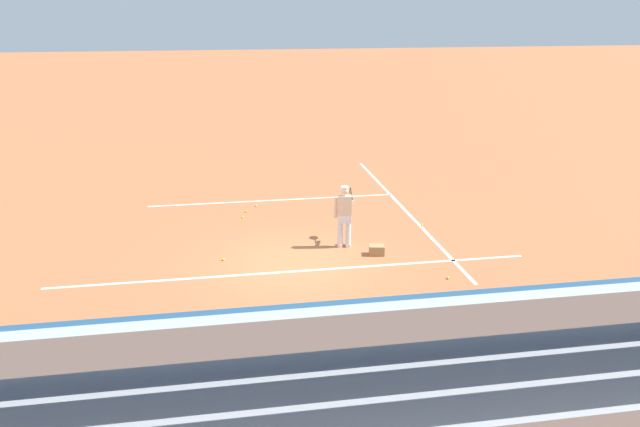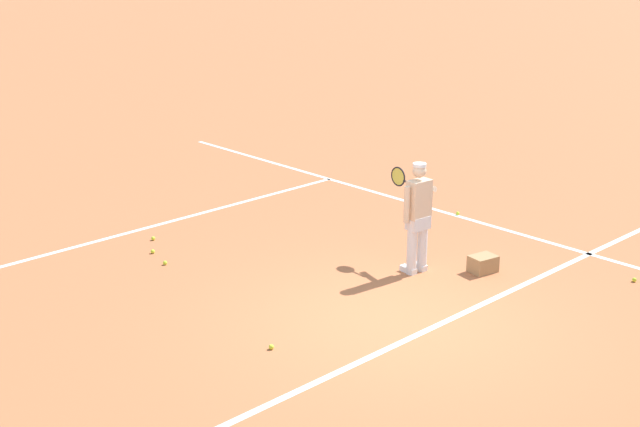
# 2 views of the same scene
# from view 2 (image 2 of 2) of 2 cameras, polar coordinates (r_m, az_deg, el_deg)

# --- Properties ---
(ground_plane) EXTENTS (160.00, 160.00, 0.00)m
(ground_plane) POSITION_cam_2_polar(r_m,az_deg,el_deg) (12.09, 4.84, -6.81)
(ground_plane) COLOR #B7663D
(court_baseline_white) EXTENTS (12.00, 0.10, 0.01)m
(court_baseline_white) POSITION_cam_2_polar(r_m,az_deg,el_deg) (11.80, 6.66, -7.52)
(court_baseline_white) COLOR white
(court_baseline_white) RESTS_ON ground
(court_sideline_white) EXTENTS (0.10, 12.00, 0.01)m
(court_sideline_white) POSITION_cam_2_polar(r_m,az_deg,el_deg) (17.45, 4.03, 1.23)
(court_sideline_white) COLOR white
(court_sideline_white) RESTS_ON ground
(court_service_line_white) EXTENTS (8.22, 0.10, 0.01)m
(court_service_line_white) POSITION_cam_2_polar(r_m,az_deg,el_deg) (15.99, -10.03, -0.63)
(court_service_line_white) COLOR white
(court_service_line_white) RESTS_ON ground
(tennis_player) EXTENTS (0.63, 0.98, 1.71)m
(tennis_player) POSITION_cam_2_polar(r_m,az_deg,el_deg) (13.41, 6.24, -0.16)
(tennis_player) COLOR silver
(tennis_player) RESTS_ON ground
(ball_box_cardboard) EXTENTS (0.45, 0.37, 0.26)m
(ball_box_cardboard) POSITION_cam_2_polar(r_m,az_deg,el_deg) (13.80, 10.39, -3.19)
(ball_box_cardboard) COLOR #A87F51
(ball_box_cardboard) RESTS_ON ground
(tennis_ball_by_box) EXTENTS (0.07, 0.07, 0.07)m
(tennis_ball_by_box) POSITION_cam_2_polar(r_m,az_deg,el_deg) (14.09, -9.89, -3.13)
(tennis_ball_by_box) COLOR #CCE533
(tennis_ball_by_box) RESTS_ON ground
(tennis_ball_far_right) EXTENTS (0.07, 0.07, 0.07)m
(tennis_ball_far_right) POSITION_cam_2_polar(r_m,az_deg,el_deg) (11.28, -3.13, -8.52)
(tennis_ball_far_right) COLOR #CCE533
(tennis_ball_far_right) RESTS_ON ground
(tennis_ball_stray_back) EXTENTS (0.07, 0.07, 0.07)m
(tennis_ball_stray_back) POSITION_cam_2_polar(r_m,az_deg,el_deg) (14.60, -10.66, -2.40)
(tennis_ball_stray_back) COLOR #CCE533
(tennis_ball_stray_back) RESTS_ON ground
(tennis_ball_far_left) EXTENTS (0.07, 0.07, 0.07)m
(tennis_ball_far_left) POSITION_cam_2_polar(r_m,az_deg,el_deg) (15.19, -10.63, -1.58)
(tennis_ball_far_left) COLOR #CCE533
(tennis_ball_far_left) RESTS_ON ground
(tennis_ball_toward_net) EXTENTS (0.07, 0.07, 0.07)m
(tennis_ball_toward_net) POSITION_cam_2_polar(r_m,az_deg,el_deg) (16.38, 8.81, 0.01)
(tennis_ball_toward_net) COLOR #CCE533
(tennis_ball_toward_net) RESTS_ON ground
(tennis_ball_midcourt) EXTENTS (0.07, 0.07, 0.07)m
(tennis_ball_midcourt) POSITION_cam_2_polar(r_m,az_deg,el_deg) (14.05, 19.48, -4.02)
(tennis_ball_midcourt) COLOR #CCE533
(tennis_ball_midcourt) RESTS_ON ground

